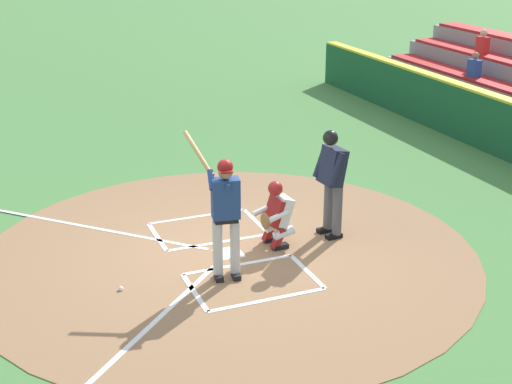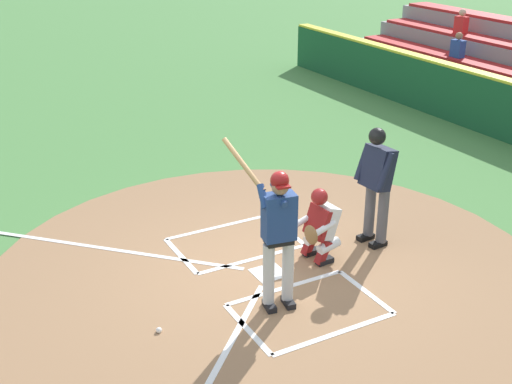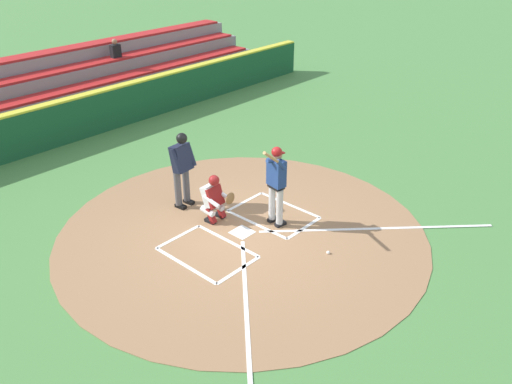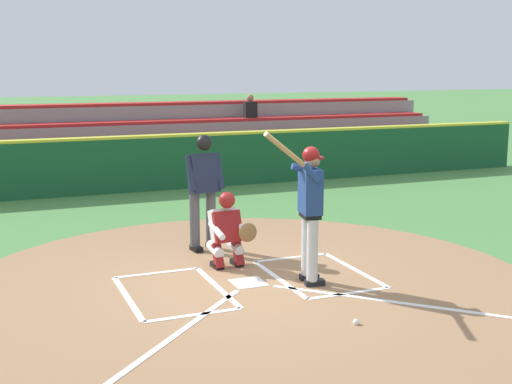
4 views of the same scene
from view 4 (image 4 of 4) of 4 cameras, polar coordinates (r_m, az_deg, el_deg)
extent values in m
plane|color=#4C8442|center=(9.37, -0.63, -7.65)|extent=(120.00, 120.00, 0.00)
cylinder|color=#99704C|center=(9.36, -0.63, -7.62)|extent=(8.00, 8.00, 0.01)
cube|color=white|center=(9.36, -0.63, -7.56)|extent=(0.44, 0.44, 0.01)
cube|color=white|center=(10.55, 2.91, -5.49)|extent=(1.20, 0.08, 0.01)
cube|color=white|center=(9.02, 7.78, -8.36)|extent=(1.20, 0.08, 0.01)
cube|color=white|center=(9.53, 1.91, -7.25)|extent=(0.08, 1.80, 0.01)
cube|color=white|center=(10.05, 8.22, -6.39)|extent=(0.08, 1.80, 0.01)
cube|color=white|center=(9.88, -8.28, -6.69)|extent=(1.20, 0.08, 0.01)
cube|color=white|center=(8.24, -5.22, -10.19)|extent=(1.20, 0.08, 0.01)
cube|color=white|center=(9.22, -3.26, -7.88)|extent=(0.08, 1.80, 0.01)
cube|color=white|center=(8.93, -10.66, -8.67)|extent=(0.08, 1.80, 0.01)
cube|color=white|center=(6.93, -10.83, -14.46)|extent=(3.73, 3.73, 0.01)
cube|color=white|center=(8.68, 17.92, -9.58)|extent=(3.73, 3.73, 0.01)
cylinder|color=#BCBCBC|center=(9.38, 4.26, -4.47)|extent=(0.15, 0.15, 0.84)
cube|color=black|center=(9.52, 4.46, -7.10)|extent=(0.28, 0.16, 0.09)
cylinder|color=#BCBCBC|center=(9.14, 4.73, -4.88)|extent=(0.15, 0.15, 0.84)
cube|color=black|center=(9.28, 4.92, -7.57)|extent=(0.28, 0.16, 0.09)
cube|color=black|center=(9.15, 4.54, -1.83)|extent=(0.27, 0.37, 0.10)
cube|color=navy|center=(9.09, 4.56, 0.08)|extent=(0.30, 0.43, 0.60)
sphere|color=#9E7051|center=(9.03, 4.72, 2.65)|extent=(0.21, 0.21, 0.21)
sphere|color=maroon|center=(9.01, 4.61, 3.08)|extent=(0.23, 0.23, 0.23)
cube|color=maroon|center=(9.05, 5.27, 2.88)|extent=(0.14, 0.19, 0.02)
cylinder|color=navy|center=(9.04, 4.26, 1.83)|extent=(0.44, 0.16, 0.21)
cylinder|color=navy|center=(8.84, 4.65, 1.63)|extent=(0.28, 0.13, 0.29)
cylinder|color=#AD7F4C|center=(8.58, 2.61, 3.41)|extent=(0.72, 0.25, 0.53)
cylinder|color=#AD7F4C|center=(8.83, 4.31, 2.02)|extent=(0.09, 0.10, 0.08)
cube|color=black|center=(10.16, -1.61, -5.93)|extent=(0.14, 0.27, 0.09)
cube|color=maroon|center=(10.08, -1.52, -5.14)|extent=(0.14, 0.25, 0.37)
cylinder|color=silver|center=(10.15, -1.76, -4.57)|extent=(0.18, 0.37, 0.21)
cube|color=black|center=(10.04, -3.28, -6.15)|extent=(0.14, 0.27, 0.09)
cube|color=maroon|center=(9.96, -3.20, -5.35)|extent=(0.14, 0.25, 0.37)
cylinder|color=silver|center=(10.03, -3.43, -4.77)|extent=(0.18, 0.37, 0.21)
cube|color=silver|center=(10.01, -2.63, -2.78)|extent=(0.42, 0.39, 0.52)
cube|color=maroon|center=(9.91, -2.38, -2.91)|extent=(0.43, 0.25, 0.46)
sphere|color=#9E7051|center=(9.87, -2.49, -0.77)|extent=(0.21, 0.21, 0.21)
sphere|color=maroon|center=(9.85, -2.44, -0.68)|extent=(0.24, 0.24, 0.24)
cylinder|color=silver|center=(9.94, -1.18, -2.98)|extent=(0.12, 0.45, 0.20)
cylinder|color=silver|center=(9.79, -3.31, -3.22)|extent=(0.12, 0.45, 0.20)
ellipsoid|color=brown|center=(9.78, -0.68, -3.40)|extent=(0.29, 0.12, 0.28)
cylinder|color=#4C4C51|center=(10.99, -3.78, -2.18)|extent=(0.16, 0.16, 0.86)
cube|color=black|center=(11.06, -3.65, -4.58)|extent=(0.15, 0.29, 0.09)
cylinder|color=#4C4C51|center=(10.89, -5.14, -2.32)|extent=(0.16, 0.16, 0.86)
cube|color=black|center=(10.95, -5.00, -4.75)|extent=(0.15, 0.29, 0.09)
cube|color=#191E33|center=(10.76, -4.43, 1.55)|extent=(0.47, 0.40, 0.66)
sphere|color=#9E7051|center=(10.66, -4.39, 4.02)|extent=(0.22, 0.22, 0.22)
sphere|color=black|center=(10.64, -4.34, 4.12)|extent=(0.25, 0.25, 0.25)
cylinder|color=#191E33|center=(10.78, -3.09, 1.74)|extent=(0.12, 0.29, 0.56)
cylinder|color=#191E33|center=(10.59, -5.47, 1.56)|extent=(0.12, 0.29, 0.56)
sphere|color=white|center=(8.01, 8.35, -10.70)|extent=(0.07, 0.07, 0.07)
cube|color=#19512D|center=(16.28, -10.32, 2.24)|extent=(22.00, 0.36, 1.25)
cube|color=yellow|center=(16.20, -10.40, 4.53)|extent=(22.00, 0.32, 0.06)
cube|color=gray|center=(17.33, -10.98, 1.37)|extent=(20.00, 0.85, 0.45)
cube|color=red|center=(17.29, -11.01, 2.24)|extent=(19.60, 0.72, 0.08)
cube|color=gray|center=(18.13, -11.52, 2.47)|extent=(20.00, 0.85, 0.90)
cube|color=red|center=(18.07, -11.58, 4.01)|extent=(19.60, 0.72, 0.08)
cube|color=gray|center=(18.93, -12.03, 3.47)|extent=(20.00, 0.85, 1.35)
cube|color=red|center=(18.86, -12.11, 5.62)|extent=(19.60, 0.72, 0.08)
cube|color=gray|center=(19.74, -12.49, 4.39)|extent=(20.00, 0.85, 1.80)
cube|color=red|center=(19.66, -12.60, 7.11)|extent=(19.60, 0.72, 0.08)
cube|color=black|center=(19.89, -0.48, 6.88)|extent=(0.36, 0.22, 0.46)
sphere|color=#9E7051|center=(19.87, -0.48, 7.86)|extent=(0.20, 0.20, 0.20)
camera|label=1|loc=(14.32, 50.28, 15.67)|focal=51.61mm
camera|label=2|loc=(11.30, 47.52, 16.76)|focal=46.76mm
camera|label=3|loc=(5.33, -100.02, 37.57)|focal=37.53mm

